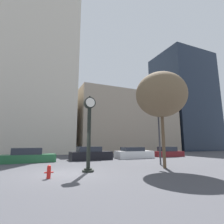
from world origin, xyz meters
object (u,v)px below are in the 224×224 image
car_maroon (168,152)px  street_lamp_right (156,116)px  bare_tree (161,95)px  car_white (134,153)px  street_clock (89,129)px  fire_hydrant_near (49,172)px  car_green (28,156)px  car_black (90,154)px

car_maroon → street_lamp_right: size_ratio=0.61×
car_maroon → bare_tree: 12.90m
car_white → street_clock: bearing=-133.4°
fire_hydrant_near → bare_tree: bare_tree is taller
car_green → bare_tree: bearing=-44.1°
car_black → car_white: car_black is taller
street_lamp_right → street_clock: bearing=-167.2°
car_green → fire_hydrant_near: car_green is taller
fire_hydrant_near → street_lamp_right: bearing=16.8°
street_clock → car_black: 8.47m
car_black → bare_tree: 10.28m
car_maroon → bare_tree: bearing=-132.5°
car_green → car_white: car_green is taller
car_black → street_lamp_right: 8.41m
car_white → bare_tree: bearing=-103.5°
car_white → fire_hydrant_near: 13.86m
fire_hydrant_near → car_black: bearing=61.4°
car_black → car_white: 5.53m
car_black → car_white: (5.53, 0.01, -0.04)m
car_black → fire_hydrant_near: bearing=-119.6°
fire_hydrant_near → car_maroon: bearing=30.3°
car_black → fire_hydrant_near: car_black is taller
car_white → street_lamp_right: bearing=-99.7°
car_black → street_lamp_right: (4.19, -6.30, 3.66)m
bare_tree → fire_hydrant_near: bearing=-175.6°
street_lamp_right → bare_tree: 2.72m
street_clock → car_white: (8.01, 7.82, -2.17)m
car_white → street_lamp_right: street_lamp_right is taller
car_maroon → fire_hydrant_near: 18.64m
bare_tree → car_maroon: bearing=47.6°
street_clock → car_white: bearing=44.3°
car_white → car_maroon: size_ratio=1.19×
street_clock → street_lamp_right: (6.67, 1.52, 1.53)m
fire_hydrant_near → street_lamp_right: (9.13, 2.76, 3.92)m
street_clock → bare_tree: bare_tree is taller
street_clock → street_lamp_right: 7.01m
car_black → bare_tree: bearing=-70.6°
car_black → street_lamp_right: bearing=-57.4°
fire_hydrant_near → car_green: bearing=97.9°
car_green → street_clock: bearing=-66.5°
fire_hydrant_near → bare_tree: 9.63m
car_maroon → street_lamp_right: bearing=-136.5°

